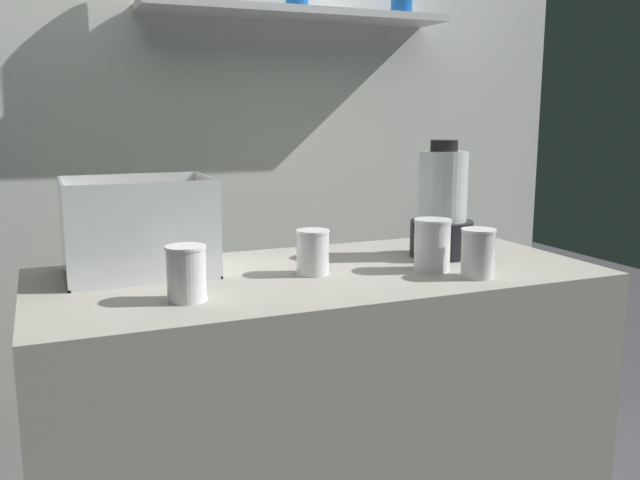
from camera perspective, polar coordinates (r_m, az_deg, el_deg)
The scene contains 8 objects.
counter at distance 1.86m, azimuth 0.00°, elevation -16.27°, with size 1.40×0.64×0.90m, color #9E998E.
back_wall_unit at distance 2.39m, azimuth -7.11°, elevation 9.81°, with size 2.60×0.24×2.50m.
carrot_display_bin at distance 1.72m, azimuth -15.18°, elevation -0.44°, with size 0.35×0.26×0.24m.
blender_pitcher at distance 1.89m, azimuth 10.24°, elevation 2.56°, with size 0.17×0.17×0.32m.
juice_cup_pomegranate_far_left at distance 1.45m, azimuth -11.18°, elevation -2.97°, with size 0.09×0.09×0.12m.
juice_cup_mango_left at distance 1.66m, azimuth -0.62°, elevation -1.21°, with size 0.08×0.08×0.11m.
juice_cup_pomegranate_middle at distance 1.73m, azimuth 9.42°, elevation -0.69°, with size 0.09×0.09×0.13m.
juice_cup_mango_right at distance 1.68m, azimuth 13.15°, elevation -1.31°, with size 0.08×0.08×0.12m.
Camera 1 is at (-0.64, -1.53, 1.29)m, focal length 37.99 mm.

